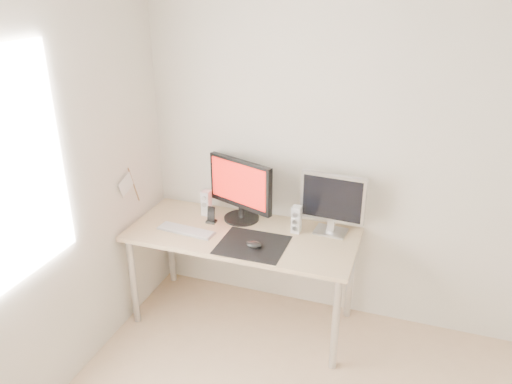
# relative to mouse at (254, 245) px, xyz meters

# --- Properties ---
(wall_back) EXTENTS (3.50, 0.00, 3.50)m
(wall_back) POSITION_rel_mouse_xyz_m (0.78, 0.54, 0.50)
(wall_back) COLOR white
(wall_back) RESTS_ON ground
(mousepad) EXTENTS (0.45, 0.40, 0.00)m
(mousepad) POSITION_rel_mouse_xyz_m (-0.02, 0.03, -0.02)
(mousepad) COLOR black
(mousepad) RESTS_ON desk
(mouse) EXTENTS (0.11, 0.07, 0.04)m
(mouse) POSITION_rel_mouse_xyz_m (0.00, 0.00, 0.00)
(mouse) COLOR black
(mouse) RESTS_ON mousepad
(desk) EXTENTS (1.60, 0.70, 0.73)m
(desk) POSITION_rel_mouse_xyz_m (-0.15, 0.17, -0.10)
(desk) COLOR #D1B587
(desk) RESTS_ON ground
(main_monitor) EXTENTS (0.53, 0.34, 0.47)m
(main_monitor) POSITION_rel_mouse_xyz_m (-0.23, 0.36, 0.23)
(main_monitor) COLOR black
(main_monitor) RESTS_ON desk
(second_monitor) EXTENTS (0.45, 0.18, 0.43)m
(second_monitor) POSITION_rel_mouse_xyz_m (0.44, 0.38, 0.22)
(second_monitor) COLOR silver
(second_monitor) RESTS_ON desk
(speaker_left) EXTENTS (0.06, 0.08, 0.19)m
(speaker_left) POSITION_rel_mouse_xyz_m (-0.50, 0.36, 0.07)
(speaker_left) COLOR white
(speaker_left) RESTS_ON desk
(speaker_right) EXTENTS (0.06, 0.08, 0.19)m
(speaker_right) POSITION_rel_mouse_xyz_m (0.21, 0.31, 0.07)
(speaker_right) COLOR white
(speaker_right) RESTS_ON desk
(keyboard) EXTENTS (0.43, 0.16, 0.02)m
(keyboard) POSITION_rel_mouse_xyz_m (-0.53, 0.06, -0.02)
(keyboard) COLOR #ABABAD
(keyboard) RESTS_ON desk
(phone_dock) EXTENTS (0.07, 0.06, 0.13)m
(phone_dock) POSITION_rel_mouse_xyz_m (-0.41, 0.24, 0.02)
(phone_dock) COLOR black
(phone_dock) RESTS_ON desk
(pennant) EXTENTS (0.01, 0.23, 0.29)m
(pennant) POSITION_rel_mouse_xyz_m (-0.94, 0.03, 0.29)
(pennant) COLOR #A57F54
(pennant) RESTS_ON wall_left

